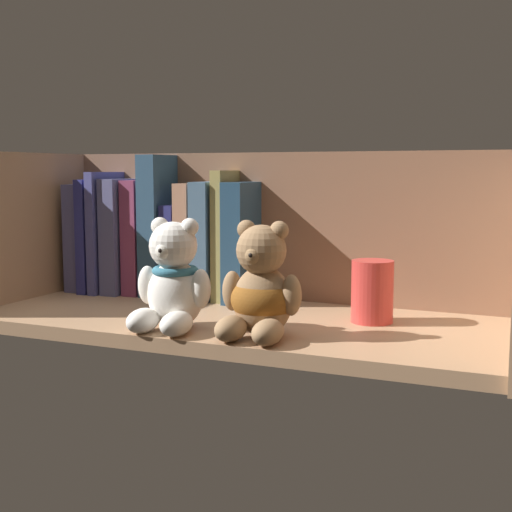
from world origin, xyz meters
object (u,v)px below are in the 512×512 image
Objects in this scene: book_6 at (180,250)px; book_9 at (229,235)px; book_4 at (145,237)px; book_8 at (213,240)px; book_5 at (163,225)px; teddy_bear_larger at (173,282)px; book_0 at (91,236)px; book_2 at (114,231)px; teddy_bear_smaller at (261,292)px; book_1 at (104,234)px; book_7 at (195,240)px; book_10 at (246,241)px; book_3 at (128,235)px; pillar_candle at (372,291)px.

book_9 reaches higher than book_6.
book_8 is at bearing 0.00° from book_4.
book_5 is 28.61cm from teddy_bear_larger.
book_2 is at bearing 0.00° from book_0.
book_8 is (19.88, 0.00, -0.80)cm from book_2.
book_0 reaches higher than teddy_bear_smaller.
book_9 reaches higher than book_1.
book_5 reaches higher than book_4.
book_7 is 9.54cm from book_10.
book_8 reaches higher than teddy_bear_larger.
book_4 is (3.55, 0.00, -0.11)cm from book_3.
book_6 is at bearing 180.00° from book_10.
teddy_bear_smaller is (21.91, -22.96, -3.74)cm from book_7.
book_10 is at bearing 0.00° from book_8.
book_1 is 2.25× the size of pillar_candle.
book_5 is at bearing 0.00° from book_0.
book_2 is 0.99× the size of book_9.
book_2 is 1.40× the size of teddy_bear_smaller.
book_10 is at bearing 0.00° from book_2.
book_8 is at bearing 0.00° from book_7.
book_6 reaches higher than pillar_candle.
book_2 is 10.21cm from book_5.
book_10 is 26.37cm from teddy_bear_smaller.
book_0 is 11.52cm from book_4.
book_0 is at bearing 180.00° from book_1.
book_7 is (16.48, 0.00, -0.94)cm from book_2.
book_9 is (3.00, 0.00, 0.93)cm from book_8.
book_4 is 0.82× the size of book_5.
book_7 is at bearing 0.00° from book_1.
book_5 is 41.08cm from pillar_candle.
book_2 reaches higher than book_3.
book_5 is at bearing 0.00° from book_4.
book_2 reaches higher than book_8.
teddy_bear_larger is at bearing -40.16° from book_1.
book_5 is 5.41cm from book_6.
book_2 is 0.88× the size of book_5.
book_2 is at bearing 0.00° from book_1.
pillar_candle is at bearing -20.15° from book_10.
book_2 is at bearing 180.00° from book_10.
book_0 is at bearing 180.00° from book_8.
book_2 reaches higher than book_4.
book_8 reaches higher than teddy_bear_smaller.
book_2 is 22.88cm from book_9.
book_0 is 0.90× the size of book_2.
book_2 is 1.10× the size of book_7.
book_1 is at bearing 139.84° from teddy_bear_larger.
book_4 is 1.31× the size of teddy_bear_larger.
book_1 reaches higher than book_0.
book_7 is at bearing 0.00° from book_4.
pillar_candle is (26.67, -8.63, -6.32)cm from book_9.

